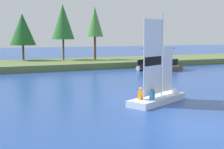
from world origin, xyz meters
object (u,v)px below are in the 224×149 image
(shoreline_tree_midleft, at_px, (22,29))
(shoreline_tree_midright, at_px, (95,22))
(sailboat, at_px, (164,94))
(shoreline_tree_centre, at_px, (63,22))
(wooden_dock, at_px, (167,67))
(pontoon_boat, at_px, (158,64))

(shoreline_tree_midleft, bearing_deg, shoreline_tree_midright, -13.89)
(shoreline_tree_midleft, relative_size, sailboat, 1.06)
(shoreline_tree_centre, distance_m, shoreline_tree_midright, 4.40)
(shoreline_tree_midright, bearing_deg, sailboat, -100.67)
(shoreline_tree_midleft, distance_m, shoreline_tree_centre, 5.51)
(shoreline_tree_midright, distance_m, wooden_dock, 11.97)
(sailboat, bearing_deg, shoreline_tree_midleft, 73.68)
(shoreline_tree_midleft, relative_size, wooden_dock, 1.38)
(shoreline_tree_midleft, relative_size, shoreline_tree_centre, 0.83)
(shoreline_tree_centre, xyz_separation_m, wooden_dock, (10.99, -9.16, -5.80))
(shoreline_tree_centre, height_order, wooden_dock, shoreline_tree_centre)
(shoreline_tree_midright, relative_size, sailboat, 1.24)
(shoreline_tree_midleft, distance_m, pontoon_boat, 18.84)
(wooden_dock, distance_m, sailboat, 20.58)
(sailboat, distance_m, pontoon_boat, 18.15)
(shoreline_tree_centre, distance_m, pontoon_boat, 14.75)
(sailboat, relative_size, pontoon_boat, 1.04)
(shoreline_tree_midleft, height_order, wooden_dock, shoreline_tree_midleft)
(shoreline_tree_centre, bearing_deg, shoreline_tree_midright, -14.94)
(wooden_dock, relative_size, pontoon_boat, 0.80)
(wooden_dock, xyz_separation_m, sailboat, (-11.47, -17.09, 0.23))
(shoreline_tree_centre, bearing_deg, wooden_dock, -39.81)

